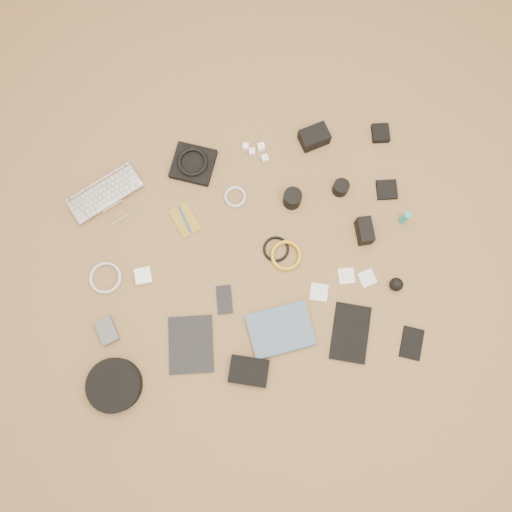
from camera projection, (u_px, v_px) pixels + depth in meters
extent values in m
cube|color=olive|center=(246.00, 260.00, 2.09)|extent=(4.00, 4.00, 0.04)
imported|color=silver|center=(111.00, 202.00, 2.11)|extent=(0.38, 0.33, 0.02)
cube|color=black|center=(193.00, 164.00, 2.14)|extent=(0.23, 0.22, 0.03)
torus|color=black|center=(193.00, 162.00, 2.12)|extent=(0.15, 0.15, 0.02)
cube|color=white|center=(252.00, 152.00, 2.15)|extent=(0.03, 0.03, 0.03)
cube|color=white|center=(246.00, 147.00, 2.16)|extent=(0.03, 0.03, 0.02)
cube|color=white|center=(261.00, 147.00, 2.16)|extent=(0.03, 0.03, 0.03)
cube|color=white|center=(265.00, 158.00, 2.15)|extent=(0.03, 0.03, 0.03)
cube|color=black|center=(314.00, 137.00, 2.14)|extent=(0.13, 0.11, 0.07)
cube|color=black|center=(380.00, 133.00, 2.17)|extent=(0.08, 0.09, 0.03)
cube|color=olive|center=(185.00, 220.00, 2.10)|extent=(0.13, 0.16, 0.01)
cylinder|color=#1542B2|center=(185.00, 219.00, 2.09)|extent=(0.04, 0.13, 0.01)
torus|color=silver|center=(235.00, 197.00, 2.12)|extent=(0.11, 0.11, 0.01)
cylinder|color=black|center=(292.00, 198.00, 2.08)|extent=(0.08, 0.08, 0.08)
cylinder|color=black|center=(341.00, 188.00, 2.10)|extent=(0.07, 0.07, 0.06)
cube|color=black|center=(387.00, 190.00, 2.12)|extent=(0.09, 0.09, 0.02)
cube|color=white|center=(143.00, 276.00, 2.04)|extent=(0.07, 0.07, 0.03)
torus|color=silver|center=(106.00, 278.00, 2.04)|extent=(0.16, 0.16, 0.01)
torus|color=black|center=(276.00, 249.00, 2.07)|extent=(0.12, 0.12, 0.01)
torus|color=gold|center=(286.00, 256.00, 2.06)|extent=(0.14, 0.14, 0.01)
cube|color=black|center=(365.00, 231.00, 2.05)|extent=(0.06, 0.11, 0.08)
cylinder|color=teal|center=(405.00, 218.00, 2.05)|extent=(0.03, 0.03, 0.09)
cube|color=#525257|center=(107.00, 331.00, 1.99)|extent=(0.09, 0.12, 0.03)
cube|color=black|center=(191.00, 344.00, 1.99)|extent=(0.20, 0.25, 0.01)
cube|color=black|center=(224.00, 300.00, 2.03)|extent=(0.07, 0.12, 0.01)
cube|color=silver|center=(319.00, 292.00, 2.03)|extent=(0.09, 0.09, 0.01)
cube|color=silver|center=(346.00, 276.00, 2.05)|extent=(0.07, 0.07, 0.01)
cube|color=silver|center=(367.00, 278.00, 2.04)|extent=(0.08, 0.08, 0.01)
sphere|color=black|center=(396.00, 284.00, 2.01)|extent=(0.06, 0.06, 0.06)
cylinder|color=black|center=(114.00, 385.00, 1.93)|extent=(0.23, 0.23, 0.06)
cube|color=black|center=(249.00, 371.00, 1.95)|extent=(0.18, 0.15, 0.04)
imported|color=#445C74|center=(287.00, 353.00, 1.97)|extent=(0.26, 0.20, 0.02)
cube|color=black|center=(350.00, 333.00, 1.99)|extent=(0.21, 0.26, 0.02)
cube|color=black|center=(412.00, 343.00, 1.99)|extent=(0.13, 0.15, 0.01)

